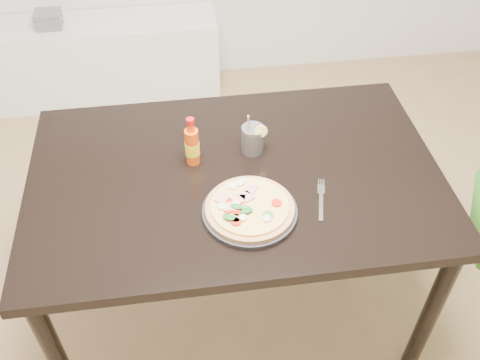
{
  "coord_description": "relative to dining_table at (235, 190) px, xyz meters",
  "views": [
    {
      "loc": [
        -0.36,
        -0.88,
        1.99
      ],
      "look_at": [
        -0.2,
        0.31,
        0.83
      ],
      "focal_mm": 40.0,
      "sensor_mm": 36.0,
      "label": 1
    }
  ],
  "objects": [
    {
      "name": "media_console",
      "position": [
        -0.6,
        1.64,
        -0.42
      ],
      "size": [
        1.4,
        0.34,
        0.5
      ],
      "primitive_type": "cube",
      "color": "white",
      "rests_on": "ground"
    },
    {
      "name": "cola_cup",
      "position": [
        0.08,
        0.11,
        0.13
      ],
      "size": [
        0.09,
        0.08,
        0.17
      ],
      "rotation": [
        0.0,
        0.0,
        -0.12
      ],
      "color": "black",
      "rests_on": "dining_table"
    },
    {
      "name": "fork",
      "position": [
        0.26,
        -0.16,
        0.09
      ],
      "size": [
        0.06,
        0.19,
        0.0
      ],
      "rotation": [
        0.0,
        0.0,
        -0.25
      ],
      "color": "silver",
      "rests_on": "dining_table"
    },
    {
      "name": "cd_stack",
      "position": [
        -0.85,
        1.62,
        -0.12
      ],
      "size": [
        0.14,
        0.12,
        0.09
      ],
      "color": "slate",
      "rests_on": "media_console"
    },
    {
      "name": "pizza",
      "position": [
        0.02,
        -0.19,
        0.11
      ],
      "size": [
        0.28,
        0.28,
        0.03
      ],
      "color": "tan",
      "rests_on": "plate"
    },
    {
      "name": "hot_sauce_bottle",
      "position": [
        -0.14,
        0.07,
        0.16
      ],
      "size": [
        0.06,
        0.06,
        0.19
      ],
      "rotation": [
        0.0,
        0.0,
        0.33
      ],
      "color": "#E4480D",
      "rests_on": "dining_table"
    },
    {
      "name": "dining_table",
      "position": [
        0.0,
        0.0,
        0.0
      ],
      "size": [
        1.4,
        0.9,
        0.75
      ],
      "color": "black",
      "rests_on": "ground"
    },
    {
      "name": "plate",
      "position": [
        0.02,
        -0.19,
        0.09
      ],
      "size": [
        0.3,
        0.3,
        0.02
      ],
      "primitive_type": "cylinder",
      "color": "#232326",
      "rests_on": "dining_table"
    }
  ]
}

